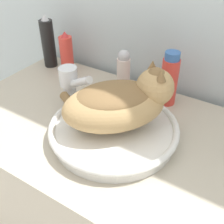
{
  "coord_description": "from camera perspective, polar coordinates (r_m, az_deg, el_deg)",
  "views": [
    {
      "loc": [
        0.33,
        -0.27,
        1.45
      ],
      "look_at": [
        0.0,
        0.25,
        1.0
      ],
      "focal_mm": 45.0,
      "sensor_mm": 36.0,
      "label": 1
    }
  ],
  "objects": [
    {
      "name": "shampoo_bottle_tall",
      "position": [
        0.95,
        11.56,
        6.5
      ],
      "size": [
        0.06,
        0.06,
        0.19
      ],
      "color": "#DB3D33",
      "rests_on": "vanity_counter"
    },
    {
      "name": "cat",
      "position": [
        0.76,
        1.64,
        2.14
      ],
      "size": [
        0.37,
        0.33,
        0.17
      ],
      "rotation": [
        0.0,
        0.0,
        0.83
      ],
      "color": "tan",
      "rests_on": "sink_basin"
    },
    {
      "name": "wall_back",
      "position": [
        1.01,
        12.88,
        21.01
      ],
      "size": [
        8.0,
        0.05,
        2.4
      ],
      "color": "silver",
      "rests_on": "ground_plane"
    },
    {
      "name": "spray_bottle_trigger",
      "position": [
        1.16,
        -9.21,
        11.67
      ],
      "size": [
        0.05,
        0.05,
        0.17
      ],
      "color": "#DB3D33",
      "rests_on": "vanity_counter"
    },
    {
      "name": "sink_basin",
      "position": [
        0.82,
        0.5,
        -3.62
      ],
      "size": [
        0.38,
        0.38,
        0.05
      ],
      "color": "silver",
      "rests_on": "vanity_counter"
    },
    {
      "name": "vanity_counter",
      "position": [
        1.19,
        1.14,
        -20.62
      ],
      "size": [
        1.1,
        0.59,
        0.9
      ],
      "color": "#B2A893",
      "rests_on": "ground_plane"
    },
    {
      "name": "hairspray_can_black",
      "position": [
        1.21,
        -12.83,
        13.54
      ],
      "size": [
        0.05,
        0.05,
        0.22
      ],
      "color": "black",
      "rests_on": "vanity_counter"
    },
    {
      "name": "faucet",
      "position": [
        0.93,
        -8.41,
        5.79
      ],
      "size": [
        0.15,
        0.08,
        0.15
      ],
      "rotation": [
        0.0,
        0.0,
        -0.3
      ],
      "color": "silver",
      "rests_on": "vanity_counter"
    },
    {
      "name": "deodorant_stick",
      "position": [
        1.02,
        2.35,
        8.5
      ],
      "size": [
        0.05,
        0.05,
        0.15
      ],
      "color": "silver",
      "rests_on": "vanity_counter"
    }
  ]
}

